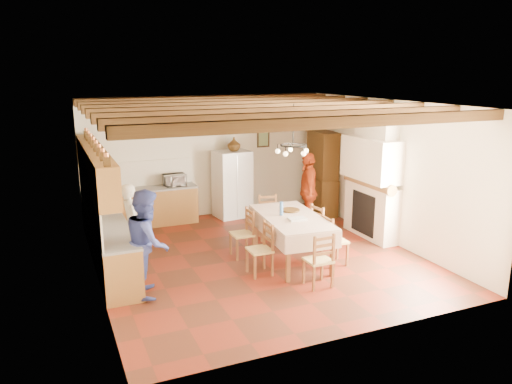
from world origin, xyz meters
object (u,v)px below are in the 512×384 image
at_px(hutch, 322,173).
at_px(microwave, 175,180).
at_px(person_woman_blue, 148,242).
at_px(chair_right_far, 323,227).
at_px(chair_end_near, 318,259).
at_px(refrigerator, 232,184).
at_px(chair_left_far, 242,233).
at_px(chair_right_near, 335,240).
at_px(dining_table, 291,220).
at_px(chair_end_far, 269,218).
at_px(chair_left_near, 260,249).
at_px(person_woman_red, 308,191).
at_px(person_man, 132,224).

height_order(hutch, microwave, hutch).
distance_m(hutch, person_woman_blue, 5.85).
bearing_deg(chair_right_far, chair_end_near, 137.19).
distance_m(refrigerator, chair_end_near, 4.49).
distance_m(chair_left_far, chair_end_near, 1.91).
height_order(chair_right_near, chair_end_near, same).
height_order(dining_table, chair_end_far, chair_end_far).
bearing_deg(chair_left_near, chair_end_far, 150.31).
bearing_deg(chair_left_near, chair_right_far, 110.74).
bearing_deg(chair_left_far, chair_right_near, 54.68).
xyz_separation_m(refrigerator, chair_end_near, (-0.11, -4.48, -0.35)).
relative_size(refrigerator, chair_end_far, 1.73).
bearing_deg(person_woman_red, person_man, -57.38).
relative_size(refrigerator, dining_table, 0.78).
height_order(chair_left_far, person_woman_red, person_woman_red).
relative_size(refrigerator, microwave, 3.30).
bearing_deg(refrigerator, person_woman_blue, -134.21).
bearing_deg(chair_right_near, chair_end_near, 134.63).
bearing_deg(microwave, person_man, -124.28).
bearing_deg(person_woman_blue, chair_right_near, -79.31).
relative_size(chair_right_far, microwave, 1.91).
bearing_deg(chair_right_far, chair_left_far, 70.52).
distance_m(chair_end_near, person_woman_blue, 2.85).
xyz_separation_m(chair_end_near, chair_end_far, (0.23, 2.53, 0.00)).
bearing_deg(chair_left_far, person_woman_blue, -64.58).
bearing_deg(person_woman_red, chair_left_near, -21.73).
relative_size(person_woman_red, microwave, 3.56).
relative_size(chair_end_far, person_man, 0.61).
xyz_separation_m(chair_left_far, person_woman_red, (2.05, 1.08, 0.41)).
xyz_separation_m(chair_end_near, person_man, (-2.72, 2.25, 0.30)).
bearing_deg(person_man, chair_left_near, -128.94).
height_order(person_man, microwave, person_man).
bearing_deg(chair_left_far, microwave, -167.06).
xyz_separation_m(chair_left_far, microwave, (-0.63, 2.77, 0.56)).
height_order(chair_left_near, chair_end_near, same).
relative_size(hutch, person_man, 1.35).
bearing_deg(chair_left_far, dining_table, 53.97).
distance_m(chair_right_near, person_man, 3.83).
bearing_deg(refrigerator, dining_table, -96.81).
bearing_deg(chair_right_near, person_woman_blue, 89.75).
xyz_separation_m(dining_table, chair_end_near, (-0.10, -1.21, -0.33)).
relative_size(person_man, person_woman_blue, 0.89).
height_order(person_woman_blue, person_woman_red, person_woman_red).
bearing_deg(chair_left_far, chair_left_near, -1.72).
height_order(chair_right_near, microwave, microwave).
height_order(refrigerator, chair_end_far, refrigerator).
relative_size(dining_table, chair_right_near, 2.23).
bearing_deg(person_woman_red, chair_right_far, 8.36).
distance_m(chair_end_far, person_woman_blue, 3.40).
relative_size(chair_left_near, chair_end_far, 1.00).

